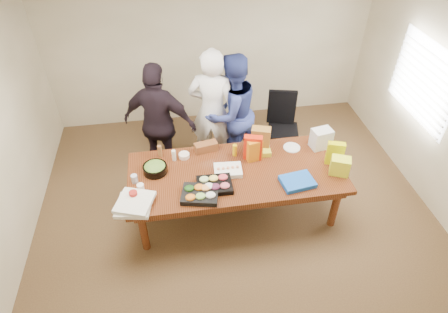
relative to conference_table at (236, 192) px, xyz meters
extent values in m
cube|color=#47301E|center=(0.00, 0.00, -0.39)|extent=(5.50, 5.00, 0.02)
cube|color=white|center=(0.00, 0.00, 2.33)|extent=(5.50, 5.00, 0.02)
cube|color=beige|center=(0.00, 2.50, 0.98)|extent=(5.50, 0.04, 2.70)
cube|color=beige|center=(2.75, 0.00, 0.98)|extent=(0.04, 5.00, 2.70)
cube|color=white|center=(2.72, 0.60, 1.12)|extent=(0.03, 1.40, 1.10)
cube|color=beige|center=(2.68, 0.60, 1.12)|extent=(0.04, 1.36, 1.00)
cube|color=#4C1C0F|center=(0.00, 0.00, 0.00)|extent=(2.80, 1.20, 0.75)
cube|color=black|center=(0.97, 1.11, 0.15)|extent=(0.65, 0.65, 1.05)
imported|color=white|center=(-0.16, 1.11, 0.61)|extent=(0.82, 0.66, 1.97)
imported|color=navy|center=(0.12, 1.10, 0.55)|extent=(1.13, 1.06, 1.85)
imported|color=black|center=(-0.94, 1.00, 0.55)|extent=(1.18, 0.84, 1.85)
cube|color=black|center=(-0.52, -0.37, 0.41)|extent=(0.50, 0.43, 0.07)
cube|color=black|center=(-0.32, -0.24, 0.41)|extent=(0.44, 0.35, 0.07)
cube|color=white|center=(-0.11, 0.00, 0.41)|extent=(0.37, 0.29, 0.06)
cylinder|color=black|center=(-1.04, 0.15, 0.43)|extent=(0.39, 0.39, 0.10)
cube|color=blue|center=(0.71, -0.34, 0.41)|extent=(0.44, 0.36, 0.06)
cube|color=red|center=(0.26, 0.24, 0.55)|extent=(0.26, 0.16, 0.35)
cube|color=#D3D300|center=(1.30, -0.04, 0.54)|extent=(0.24, 0.16, 0.33)
cube|color=orange|center=(0.28, 0.19, 0.53)|extent=(0.21, 0.13, 0.31)
cylinder|color=silver|center=(0.23, 0.39, 0.45)|extent=(0.12, 0.12, 0.15)
cylinder|color=#E7B80C|center=(0.04, 0.33, 0.46)|extent=(0.08, 0.08, 0.17)
cylinder|color=brown|center=(-0.97, 0.46, 0.46)|extent=(0.07, 0.07, 0.18)
cylinder|color=white|center=(-0.78, 0.35, 0.46)|extent=(0.06, 0.06, 0.16)
cube|color=yellow|center=(0.42, 0.28, 0.41)|extent=(0.22, 0.14, 0.07)
cube|color=brown|center=(-0.34, 0.49, 0.44)|extent=(0.33, 0.19, 0.12)
cube|color=olive|center=(0.41, 0.42, 0.54)|extent=(0.29, 0.22, 0.34)
cylinder|color=#AD2119|center=(-1.30, -0.31, 0.44)|extent=(0.12, 0.12, 0.13)
cylinder|color=white|center=(-1.22, -0.18, 0.43)|extent=(0.11, 0.11, 0.12)
cylinder|color=silver|center=(-1.30, 0.00, 0.43)|extent=(0.09, 0.09, 0.11)
cube|color=white|center=(-1.30, -0.42, 0.40)|extent=(0.46, 0.46, 0.05)
cube|color=white|center=(-1.29, -0.42, 0.44)|extent=(0.51, 0.51, 0.05)
cylinder|color=white|center=(0.85, 0.36, 0.38)|extent=(0.28, 0.28, 0.01)
cylinder|color=white|center=(0.44, 0.47, 0.38)|extent=(0.25, 0.25, 0.02)
cylinder|color=white|center=(0.22, 0.29, 0.40)|extent=(0.15, 0.15, 0.05)
cylinder|color=#F8E2CB|center=(-0.65, 0.39, 0.40)|extent=(0.15, 0.15, 0.06)
cube|color=silver|center=(1.25, 0.32, 0.52)|extent=(0.30, 0.24, 0.29)
cube|color=yellow|center=(1.30, -0.24, 0.50)|extent=(0.29, 0.25, 0.24)
camera|label=1|loc=(-0.74, -3.62, 3.71)|focal=30.64mm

